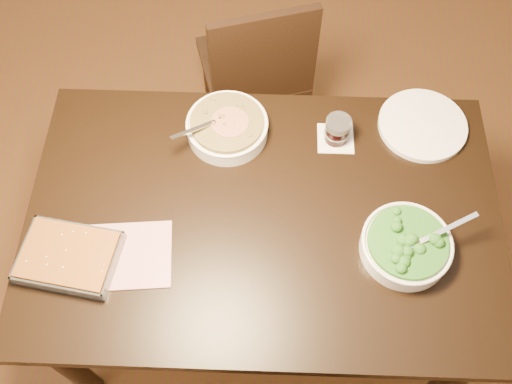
{
  "coord_description": "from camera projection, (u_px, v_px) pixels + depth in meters",
  "views": [
    {
      "loc": [
        0.0,
        -0.77,
        2.24
      ],
      "look_at": [
        -0.02,
        0.05,
        0.8
      ],
      "focal_mm": 40.0,
      "sensor_mm": 36.0,
      "label": 1
    }
  ],
  "objects": [
    {
      "name": "wine_tumbler",
      "position": [
        337.0,
        130.0,
        1.77
      ],
      "size": [
        0.08,
        0.08,
        0.09
      ],
      "color": "black",
      "rests_on": "coaster"
    },
    {
      "name": "coaster",
      "position": [
        335.0,
        139.0,
        1.81
      ],
      "size": [
        0.11,
        0.11,
        0.0
      ],
      "primitive_type": "cube",
      "color": "white",
      "rests_on": "table"
    },
    {
      "name": "dinner_plate",
      "position": [
        422.0,
        125.0,
        1.82
      ],
      "size": [
        0.28,
        0.28,
        0.02
      ],
      "primitive_type": "cylinder",
      "color": "white",
      "rests_on": "table"
    },
    {
      "name": "ground",
      "position": [
        262.0,
        298.0,
        2.33
      ],
      "size": [
        4.0,
        4.0,
        0.0
      ],
      "primitive_type": "plane",
      "color": "#4C3415",
      "rests_on": "ground"
    },
    {
      "name": "table",
      "position": [
        263.0,
        228.0,
        1.76
      ],
      "size": [
        1.4,
        0.9,
        0.75
      ],
      "color": "black",
      "rests_on": "ground"
    },
    {
      "name": "stew_bowl",
      "position": [
        227.0,
        127.0,
        1.79
      ],
      "size": [
        0.26,
        0.26,
        0.1
      ],
      "color": "white",
      "rests_on": "table"
    },
    {
      "name": "broccoli_bowl",
      "position": [
        406.0,
        245.0,
        1.59
      ],
      "size": [
        0.28,
        0.26,
        0.1
      ],
      "color": "white",
      "rests_on": "table"
    },
    {
      "name": "baking_dish",
      "position": [
        69.0,
        257.0,
        1.58
      ],
      "size": [
        0.29,
        0.23,
        0.05
      ],
      "rotation": [
        0.0,
        0.0,
        -0.16
      ],
      "color": "silver",
      "rests_on": "table"
    },
    {
      "name": "magazine_a",
      "position": [
        122.0,
        256.0,
        1.61
      ],
      "size": [
        0.3,
        0.23,
        0.01
      ],
      "primitive_type": "cube",
      "rotation": [
        0.0,
        0.0,
        0.09
      ],
      "color": "#A72F4F",
      "rests_on": "table"
    },
    {
      "name": "chair_far",
      "position": [
        257.0,
        69.0,
        2.3
      ],
      "size": [
        0.5,
        0.5,
        0.86
      ],
      "rotation": [
        0.0,
        0.0,
        3.43
      ],
      "color": "black",
      "rests_on": "ground"
    }
  ]
}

